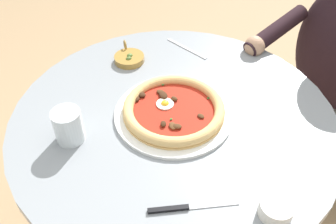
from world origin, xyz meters
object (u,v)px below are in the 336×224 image
fork_utensil (187,49)px  diner_person (324,91)px  ramekin_capers (276,209)px  olive_pan (129,58)px  dining_table (173,152)px  pizza_on_plate (174,110)px  steak_knife (180,208)px  water_glass (69,127)px

fork_utensil → diner_person: diner_person is taller
ramekin_capers → olive_pan: bearing=84.0°
ramekin_capers → fork_utensil: 0.66m
olive_pan → dining_table: bearing=-99.2°
pizza_on_plate → olive_pan: size_ratio=2.75×
ramekin_capers → olive_pan: size_ratio=0.62×
dining_table → pizza_on_plate: (0.00, 0.00, 0.17)m
steak_knife → fork_utensil: size_ratio=1.02×
diner_person → pizza_on_plate: bearing=173.7°
dining_table → ramekin_capers: (-0.02, -0.38, 0.18)m
pizza_on_plate → diner_person: diner_person is taller
pizza_on_plate → olive_pan: bearing=81.0°
ramekin_capers → olive_pan: olive_pan is taller
pizza_on_plate → olive_pan: (0.05, 0.29, -0.01)m
dining_table → steak_knife: steak_knife is taller
water_glass → fork_utensil: (0.51, 0.13, -0.04)m
dining_table → steak_knife: (-0.18, -0.24, 0.16)m
ramekin_capers → diner_person: bearing=22.5°
olive_pan → fork_utensil: bearing=-17.8°
steak_knife → olive_pan: (0.22, 0.53, 0.01)m
fork_utensil → pizza_on_plate: bearing=-136.5°
olive_pan → water_glass: bearing=-147.8°
ramekin_capers → diner_person: 0.83m
dining_table → steak_knife: bearing=-126.0°
water_glass → ramekin_capers: (0.24, -0.47, -0.02)m
dining_table → steak_knife: size_ratio=5.08×
dining_table → fork_utensil: (0.24, 0.23, 0.16)m
dining_table → water_glass: 0.34m
pizza_on_plate → fork_utensil: pizza_on_plate is taller
pizza_on_plate → ramekin_capers: (-0.02, -0.38, 0.00)m
water_glass → olive_pan: water_glass is taller
steak_knife → ramekin_capers: size_ratio=2.42×
dining_table → fork_utensil: size_ratio=5.20×
ramekin_capers → diner_person: (0.73, 0.30, -0.25)m
ramekin_capers → fork_utensil: size_ratio=0.42×
steak_knife → olive_pan: bearing=67.3°
dining_table → olive_pan: olive_pan is taller
steak_knife → pizza_on_plate: bearing=54.0°
pizza_on_plate → diner_person: (0.70, -0.08, -0.25)m
dining_table → diner_person: 0.71m
olive_pan → fork_utensil: (0.19, -0.06, -0.01)m
pizza_on_plate → steak_knife: 0.30m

